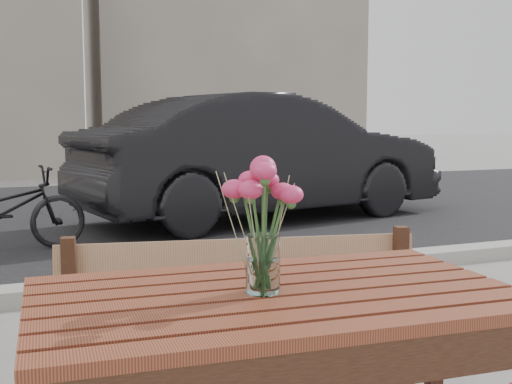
{
  "coord_description": "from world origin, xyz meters",
  "views": [
    {
      "loc": [
        -0.65,
        -1.55,
        1.27
      ],
      "look_at": [
        -0.02,
        0.05,
        1.07
      ],
      "focal_mm": 45.0,
      "sensor_mm": 36.0,
      "label": 1
    }
  ],
  "objects_px": {
    "main_table": "(275,338)",
    "main_vase": "(263,208)",
    "parked_car": "(263,157)",
    "bicycle": "(1,211)"
  },
  "relations": [
    {
      "from": "main_table",
      "to": "parked_car",
      "type": "xyz_separation_m",
      "value": [
        2.37,
        5.89,
        0.11
      ]
    },
    {
      "from": "main_table",
      "to": "bicycle",
      "type": "bearing_deg",
      "value": 101.6
    },
    {
      "from": "main_table",
      "to": "parked_car",
      "type": "distance_m",
      "value": 6.35
    },
    {
      "from": "main_vase",
      "to": "parked_car",
      "type": "bearing_deg",
      "value": 67.75
    },
    {
      "from": "main_table",
      "to": "main_vase",
      "type": "height_order",
      "value": "main_vase"
    },
    {
      "from": "main_table",
      "to": "bicycle",
      "type": "xyz_separation_m",
      "value": [
        -0.71,
        4.84,
        -0.26
      ]
    },
    {
      "from": "bicycle",
      "to": "parked_car",
      "type": "bearing_deg",
      "value": -79.57
    },
    {
      "from": "bicycle",
      "to": "main_table",
      "type": "bearing_deg",
      "value": 179.89
    },
    {
      "from": "main_vase",
      "to": "parked_car",
      "type": "height_order",
      "value": "parked_car"
    },
    {
      "from": "main_vase",
      "to": "bicycle",
      "type": "height_order",
      "value": "main_vase"
    }
  ]
}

